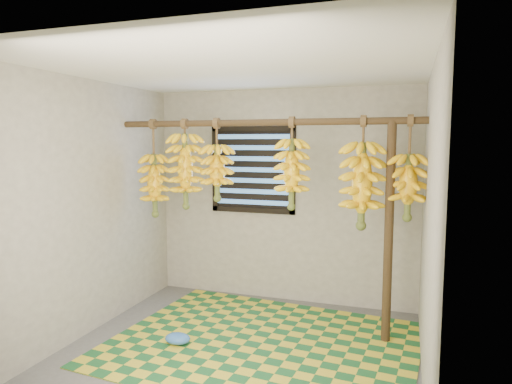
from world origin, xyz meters
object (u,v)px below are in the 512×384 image
at_px(woven_mat, 263,343).
at_px(banana_bunch_b, 186,171).
at_px(banana_bunch_a, 155,185).
at_px(banana_bunch_e, 362,185).
at_px(support_post, 389,234).
at_px(banana_bunch_f, 408,187).
at_px(banana_bunch_c, 217,172).
at_px(banana_bunch_d, 292,174).
at_px(plastic_bag, 178,339).

relative_size(woven_mat, banana_bunch_b, 2.92).
height_order(banana_bunch_a, banana_bunch_e, same).
relative_size(support_post, banana_bunch_f, 2.19).
relative_size(woven_mat, banana_bunch_c, 3.26).
distance_m(banana_bunch_d, banana_bunch_f, 1.05).
bearing_deg(banana_bunch_e, banana_bunch_a, -180.00).
height_order(support_post, banana_bunch_a, banana_bunch_a).
distance_m(woven_mat, banana_bunch_a, 1.94).
distance_m(support_post, woven_mat, 1.50).
distance_m(banana_bunch_a, banana_bunch_b, 0.39).
xyz_separation_m(plastic_bag, banana_bunch_d, (0.87, 0.67, 1.46)).
distance_m(support_post, banana_bunch_b, 2.08).
height_order(banana_bunch_c, banana_bunch_f, same).
xyz_separation_m(woven_mat, plastic_bag, (-0.72, -0.26, 0.05)).
bearing_deg(banana_bunch_a, plastic_bag, -48.08).
bearing_deg(banana_bunch_b, banana_bunch_e, 0.00).
height_order(woven_mat, banana_bunch_b, banana_bunch_b).
bearing_deg(banana_bunch_c, banana_bunch_f, 0.00).
bearing_deg(banana_bunch_c, banana_bunch_a, -180.00).
bearing_deg(plastic_bag, banana_bunch_d, 37.63).
distance_m(banana_bunch_c, banana_bunch_d, 0.76).
relative_size(woven_mat, banana_bunch_d, 3.07).
bearing_deg(banana_bunch_a, banana_bunch_f, 0.00).
bearing_deg(banana_bunch_a, banana_bunch_d, 0.00).
bearing_deg(banana_bunch_c, banana_bunch_e, 0.00).
bearing_deg(banana_bunch_d, banana_bunch_e, 0.00).
distance_m(support_post, plastic_bag, 2.11).
xyz_separation_m(woven_mat, banana_bunch_f, (1.20, 0.42, 1.42)).
bearing_deg(banana_bunch_b, banana_bunch_a, -180.00).
height_order(plastic_bag, banana_bunch_d, banana_bunch_d).
relative_size(banana_bunch_d, banana_bunch_f, 0.95).
bearing_deg(support_post, banana_bunch_e, 180.00).
distance_m(banana_bunch_a, banana_bunch_d, 1.48).
xyz_separation_m(banana_bunch_c, banana_bunch_f, (1.81, 0.00, -0.09)).
distance_m(banana_bunch_a, banana_bunch_c, 0.73).
xyz_separation_m(support_post, banana_bunch_c, (-1.66, 0.00, 0.51)).
relative_size(banana_bunch_b, banana_bunch_e, 0.90).
relative_size(banana_bunch_a, banana_bunch_d, 1.17).
relative_size(woven_mat, banana_bunch_e, 2.63).
bearing_deg(banana_bunch_c, woven_mat, -34.29).
bearing_deg(banana_bunch_a, support_post, 0.00).
bearing_deg(banana_bunch_e, woven_mat, -152.66).
height_order(woven_mat, banana_bunch_c, banana_bunch_c).
bearing_deg(banana_bunch_a, banana_bunch_c, 0.00).
distance_m(woven_mat, banana_bunch_e, 1.69).
relative_size(plastic_bag, banana_bunch_b, 0.26).
bearing_deg(banana_bunch_e, support_post, -0.00).
bearing_deg(banana_bunch_d, banana_bunch_a, 180.00).
xyz_separation_m(banana_bunch_a, banana_bunch_f, (2.52, 0.00, 0.06)).
bearing_deg(banana_bunch_b, banana_bunch_d, -0.00).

